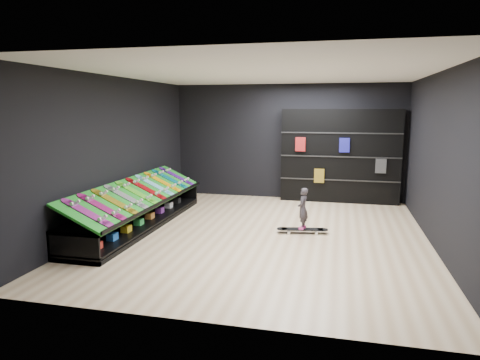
% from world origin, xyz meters
% --- Properties ---
extents(floor, '(6.00, 7.00, 0.01)m').
position_xyz_m(floor, '(0.00, 0.00, 0.00)').
color(floor, beige).
rests_on(floor, ground).
extents(ceiling, '(6.00, 7.00, 0.01)m').
position_xyz_m(ceiling, '(0.00, 0.00, 3.00)').
color(ceiling, white).
rests_on(ceiling, ground).
extents(wall_back, '(6.00, 0.02, 3.00)m').
position_xyz_m(wall_back, '(0.00, 3.50, 1.50)').
color(wall_back, black).
rests_on(wall_back, ground).
extents(wall_front, '(6.00, 0.02, 3.00)m').
position_xyz_m(wall_front, '(0.00, -3.50, 1.50)').
color(wall_front, black).
rests_on(wall_front, ground).
extents(wall_left, '(0.02, 7.00, 3.00)m').
position_xyz_m(wall_left, '(-3.00, 0.00, 1.50)').
color(wall_left, black).
rests_on(wall_left, ground).
extents(wall_right, '(0.02, 7.00, 3.00)m').
position_xyz_m(wall_right, '(3.00, 0.00, 1.50)').
color(wall_right, black).
rests_on(wall_right, ground).
extents(display_rack, '(0.90, 4.50, 0.50)m').
position_xyz_m(display_rack, '(-2.55, 0.00, 0.25)').
color(display_rack, black).
rests_on(display_rack, ground).
extents(turf_ramp, '(0.92, 4.50, 0.46)m').
position_xyz_m(turf_ramp, '(-2.50, 0.00, 0.71)').
color(turf_ramp, '#116D15').
rests_on(turf_ramp, display_rack).
extents(back_shelving, '(2.95, 0.34, 2.36)m').
position_xyz_m(back_shelving, '(1.37, 3.32, 1.18)').
color(back_shelving, black).
rests_on(back_shelving, ground).
extents(floor_skateboard, '(1.00, 0.38, 0.09)m').
position_xyz_m(floor_skateboard, '(0.72, 0.25, 0.05)').
color(floor_skateboard, black).
rests_on(floor_skateboard, ground).
extents(child, '(0.13, 0.19, 0.48)m').
position_xyz_m(child, '(0.72, 0.25, 0.33)').
color(child, black).
rests_on(child, floor_skateboard).
extents(display_board_0, '(0.93, 0.22, 0.50)m').
position_xyz_m(display_board_0, '(-2.49, -1.90, 0.74)').
color(display_board_0, '#2626BF').
rests_on(display_board_0, turf_ramp).
extents(display_board_1, '(0.93, 0.22, 0.50)m').
position_xyz_m(display_board_1, '(-2.49, -1.48, 0.74)').
color(display_board_1, '#E5198C').
rests_on(display_board_1, turf_ramp).
extents(display_board_2, '(0.93, 0.22, 0.50)m').
position_xyz_m(display_board_2, '(-2.49, -1.06, 0.74)').
color(display_board_2, yellow).
rests_on(display_board_2, turf_ramp).
extents(display_board_3, '(0.93, 0.22, 0.50)m').
position_xyz_m(display_board_3, '(-2.49, -0.63, 0.74)').
color(display_board_3, black).
rests_on(display_board_3, turf_ramp).
extents(display_board_4, '(0.93, 0.22, 0.50)m').
position_xyz_m(display_board_4, '(-2.49, -0.21, 0.74)').
color(display_board_4, green).
rests_on(display_board_4, turf_ramp).
extents(display_board_5, '(0.93, 0.22, 0.50)m').
position_xyz_m(display_board_5, '(-2.49, 0.21, 0.74)').
color(display_board_5, red).
rests_on(display_board_5, turf_ramp).
extents(display_board_6, '(0.93, 0.22, 0.50)m').
position_xyz_m(display_board_6, '(-2.49, 0.63, 0.74)').
color(display_board_6, '#0CB2E5').
rests_on(display_board_6, turf_ramp).
extents(display_board_7, '(0.93, 0.22, 0.50)m').
position_xyz_m(display_board_7, '(-2.49, 1.06, 0.74)').
color(display_board_7, yellow).
rests_on(display_board_7, turf_ramp).
extents(display_board_8, '(0.93, 0.22, 0.50)m').
position_xyz_m(display_board_8, '(-2.49, 1.48, 0.74)').
color(display_board_8, '#0C8C99').
rests_on(display_board_8, turf_ramp).
extents(display_board_9, '(0.93, 0.22, 0.50)m').
position_xyz_m(display_board_9, '(-2.49, 1.90, 0.74)').
color(display_board_9, purple).
rests_on(display_board_9, turf_ramp).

